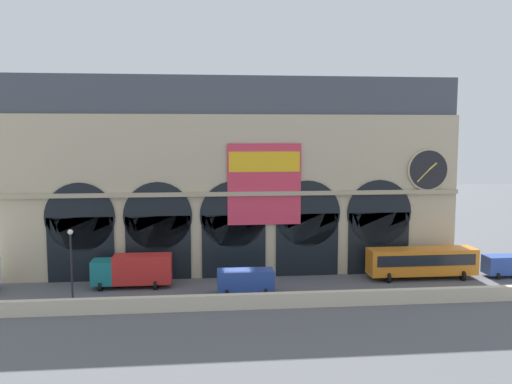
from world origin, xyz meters
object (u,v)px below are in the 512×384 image
van_center (246,280)px  street_lamp_quayside (71,259)px  van_eastmost (510,265)px  box_truck_midwest (133,270)px  bus_east (422,261)px

van_center → street_lamp_quayside: 15.46m
van_eastmost → street_lamp_quayside: bearing=-170.9°
van_eastmost → street_lamp_quayside: 42.92m
van_center → van_eastmost: size_ratio=1.00×
van_eastmost → street_lamp_quayside: size_ratio=0.75×
street_lamp_quayside → box_truck_midwest: bearing=58.5°
van_center → van_eastmost: same height
street_lamp_quayside → van_eastmost: bearing=9.1°
van_eastmost → street_lamp_quayside: street_lamp_quayside is taller
van_center → van_eastmost: (27.58, 3.09, 0.00)m
van_eastmost → street_lamp_quayside: (-42.26, -6.75, 3.17)m
box_truck_midwest → van_eastmost: size_ratio=1.44×
box_truck_midwest → van_center: box_truck_midwest is taller
van_center → box_truck_midwest: bearing=163.7°
box_truck_midwest → bus_east: size_ratio=0.68×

